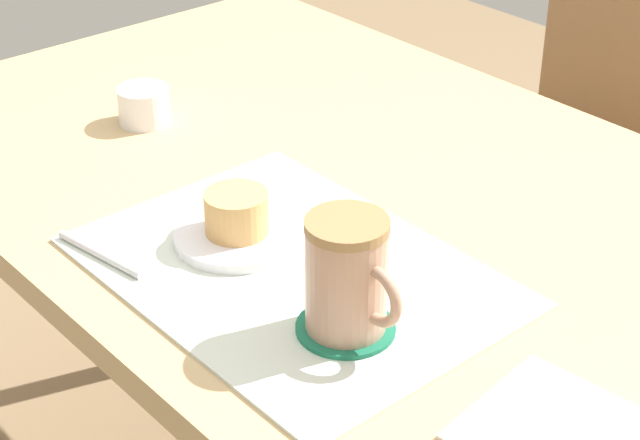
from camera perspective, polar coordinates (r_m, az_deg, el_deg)
dining_table at (r=1.32m, az=2.25°, el=-1.34°), size 1.35×0.78×0.71m
wooden_chair at (r=1.98m, az=14.65°, el=4.16°), size 0.47×0.47×0.87m
placemat at (r=1.13m, az=-1.53°, el=-2.76°), size 0.45×0.32×0.00m
pastry_plate at (r=1.18m, az=-4.41°, el=-0.84°), size 0.14×0.14×0.01m
pastry at (r=1.17m, az=-4.47°, el=0.40°), size 0.07×0.07×0.05m
coffee_coaster at (r=1.04m, az=1.37°, el=-5.76°), size 0.10×0.10×0.00m
coffee_mug at (r=1.01m, az=1.50°, el=-2.99°), size 0.11×0.08×0.12m
teaspoon at (r=1.17m, az=-11.65°, el=-1.80°), size 0.13×0.03×0.01m
paper_napkin at (r=0.96m, az=12.62°, el=-11.01°), size 0.17×0.17×0.00m
sugar_bowl at (r=1.47m, az=-9.38°, el=6.06°), size 0.07×0.07×0.05m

